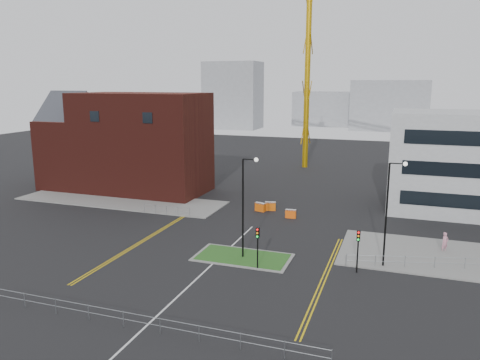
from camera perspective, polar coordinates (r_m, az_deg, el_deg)
name	(u,v)px	position (r m, az deg, el deg)	size (l,w,h in m)	color
ground	(183,291)	(36.54, -6.91, -13.32)	(200.00, 200.00, 0.00)	black
pavement_left	(121,200)	(64.13, -14.35, -2.43)	(28.00, 8.00, 0.12)	slate
pavement_right	(480,261)	(46.75, 27.19, -8.78)	(24.00, 10.00, 0.12)	slate
island_kerb	(243,257)	(42.60, 0.35, -9.40)	(8.60, 4.60, 0.08)	slate
grass_island	(243,257)	(42.59, 0.35, -9.37)	(8.00, 4.00, 0.12)	#24531B
brick_building	(124,143)	(69.42, -13.96, 4.38)	(24.20, 10.07, 14.24)	#4A1712
tower_crane	(339,5)	(84.38, 11.92, 20.14)	(50.20, 18.90, 40.70)	#C08F0B
streetlamp_island	(245,200)	(40.89, 0.64, -2.40)	(1.46, 0.36, 9.18)	black
streetlamp_right_near	(390,206)	(40.82, 17.78, -3.01)	(1.46, 0.36, 9.18)	black
traffic_light_island	(258,240)	(39.34, 2.16, -7.32)	(0.28, 0.33, 3.65)	black
traffic_light_right	(358,243)	(39.80, 14.21, -7.46)	(0.28, 0.33, 3.65)	black
railing_front	(141,319)	(31.51, -11.95, -16.25)	(24.05, 0.05, 1.10)	gray
railing_left	(167,209)	(56.11, -8.95, -3.51)	(6.05, 0.05, 1.10)	gray
railing_right	(465,261)	(43.97, 25.75, -8.92)	(19.05, 5.05, 1.10)	gray
centre_line	(195,281)	(38.17, -5.56, -12.13)	(0.15, 30.00, 0.01)	silver
yellow_left_a	(147,238)	(48.73, -11.28, -6.90)	(0.12, 24.00, 0.01)	gold
yellow_left_b	(149,238)	(48.58, -10.98, -6.94)	(0.12, 24.00, 0.01)	gold
yellow_right_a	(322,278)	(39.15, 10.02, -11.63)	(0.12, 20.00, 0.01)	gold
yellow_right_b	(326,278)	(39.11, 10.46, -11.67)	(0.12, 20.00, 0.01)	gold
skyline_a	(233,95)	(159.36, -0.86, 10.27)	(18.00, 12.00, 22.00)	gray
skyline_b	(389,106)	(159.79, 17.74, 8.64)	(24.00, 12.00, 16.00)	gray
skyline_d	(337,109)	(171.35, 11.73, 8.47)	(30.00, 12.00, 12.00)	gray
pedestrian	(445,242)	(47.56, 23.71, -6.97)	(0.69, 0.46, 1.91)	pink
barrier_left	(260,207)	(57.08, 2.47, -3.27)	(1.37, 0.79, 1.09)	#DD560C
barrier_mid	(270,206)	(57.52, 3.71, -3.16)	(1.37, 0.76, 1.10)	orange
barrier_right	(291,213)	(54.62, 6.20, -4.07)	(1.24, 0.48, 1.02)	#FF5C0E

